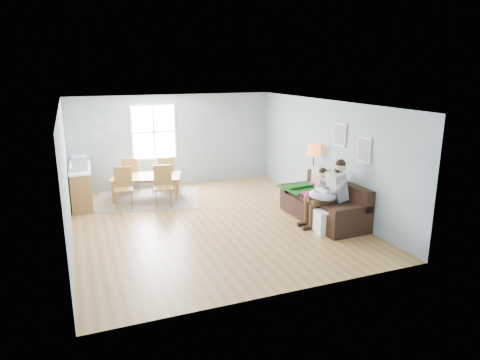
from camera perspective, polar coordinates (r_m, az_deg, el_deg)
name	(u,v)px	position (r m, az deg, el deg)	size (l,w,h in m)	color
room	(209,117)	(9.37, -4.10, 8.44)	(8.40, 9.40, 3.90)	#9B6637
window	(154,132)	(12.66, -11.43, 6.31)	(1.32, 0.08, 1.62)	white
pictures	(352,142)	(9.85, 14.65, 4.96)	(0.05, 1.34, 0.74)	white
wall_plates	(103,128)	(12.48, -17.86, 6.60)	(0.67, 0.02, 0.66)	#A8BFCA
sofa	(325,206)	(10.13, 11.31, -3.43)	(1.06, 2.35, 0.94)	black
green_throw	(305,187)	(10.63, 8.64, -0.98)	(1.05, 0.89, 0.04)	#145A17
beige_pillow	(320,178)	(10.61, 10.68, 0.26)	(0.15, 0.53, 0.53)	beige
father	(329,191)	(9.66, 11.84, -1.42)	(1.07, 0.51, 1.51)	#9A9B9D
nursing_pillow	(323,195)	(9.58, 10.96, -2.00)	(0.60, 0.60, 0.16)	silver
infant	(322,191)	(9.59, 10.85, -1.47)	(0.19, 0.41, 0.15)	white
toddler	(318,185)	(10.13, 10.35, -0.62)	(0.62, 0.31, 0.97)	silver
floor_lamp	(314,155)	(10.91, 9.80, 3.26)	(0.32, 0.32, 1.59)	black
storage_cube	(326,222)	(9.39, 11.33, -5.46)	(0.48, 0.44, 0.49)	white
rug	(147,199)	(11.87, -12.24, -2.44)	(2.73, 2.07, 0.01)	gray
dining_table	(147,188)	(11.78, -12.32, -0.99)	(1.81, 1.01, 0.64)	brown
chair_sw	(123,185)	(11.14, -15.29, -0.62)	(0.52, 0.52, 1.03)	olive
chair_se	(163,183)	(11.03, -10.23, -0.40)	(0.55, 0.55, 1.05)	olive
chair_nw	(131,173)	(12.42, -14.33, 0.95)	(0.54, 0.54, 1.01)	olive
chair_ne	(166,172)	(12.32, -9.81, 1.11)	(0.54, 0.54, 1.02)	olive
counter	(81,185)	(11.75, -20.39, -0.68)	(0.58, 1.80, 1.00)	brown
monitor	(80,163)	(11.27, -20.61, 2.14)	(0.36, 0.34, 0.34)	silver
baby_swing	(162,176)	(12.56, -10.37, 0.51)	(0.97, 0.98, 0.91)	silver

